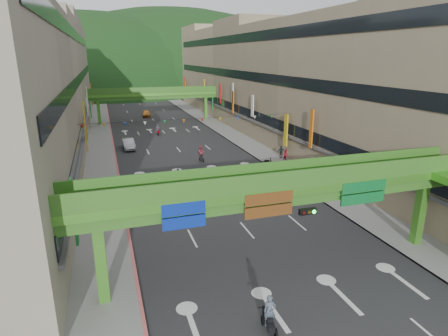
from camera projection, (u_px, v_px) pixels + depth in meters
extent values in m
plane|color=black|center=(332.00, 331.00, 19.09)|extent=(320.00, 320.00, 0.00)
cube|color=#28282B|center=(167.00, 136.00, 64.61)|extent=(18.00, 140.00, 0.02)
cube|color=gray|center=(100.00, 140.00, 61.36)|extent=(4.00, 140.00, 0.15)
cube|color=gray|center=(227.00, 132.00, 67.83)|extent=(4.00, 140.00, 0.15)
cube|color=#CC5959|center=(112.00, 139.00, 61.91)|extent=(0.20, 140.00, 0.18)
cube|color=gray|center=(217.00, 133.00, 67.27)|extent=(0.20, 140.00, 0.18)
cube|color=#9E937F|center=(39.00, 83.00, 56.27)|extent=(12.00, 95.00, 19.00)
cube|color=black|center=(85.00, 116.00, 59.59)|extent=(0.08, 90.25, 1.40)
cube|color=black|center=(81.00, 77.00, 57.85)|extent=(0.08, 90.25, 1.40)
cube|color=black|center=(77.00, 36.00, 56.10)|extent=(0.08, 90.25, 1.40)
cube|color=gray|center=(270.00, 78.00, 67.45)|extent=(12.00, 95.00, 19.00)
cube|color=black|center=(238.00, 109.00, 67.21)|extent=(0.08, 90.25, 1.40)
cube|color=black|center=(238.00, 74.00, 65.47)|extent=(0.08, 90.25, 1.40)
cube|color=black|center=(239.00, 38.00, 63.72)|extent=(0.08, 90.25, 1.40)
cube|color=#4C9E2D|center=(284.00, 187.00, 22.88)|extent=(28.00, 2.20, 0.50)
cube|color=#387223|center=(284.00, 196.00, 23.05)|extent=(28.00, 1.76, 0.70)
cube|color=#4C9E2D|center=(101.00, 265.00, 20.62)|extent=(0.60, 0.60, 4.80)
cube|color=#4C9E2D|center=(419.00, 215.00, 27.09)|extent=(0.60, 0.60, 4.80)
cube|color=#387223|center=(293.00, 180.00, 21.70)|extent=(28.00, 0.12, 1.10)
cube|color=#387223|center=(277.00, 170.00, 23.60)|extent=(28.00, 0.12, 1.10)
cube|color=navy|center=(184.00, 216.00, 20.16)|extent=(2.40, 0.12, 1.50)
cube|color=#593314|center=(269.00, 205.00, 21.63)|extent=(3.00, 0.12, 1.50)
cube|color=#0C5926|center=(363.00, 193.00, 23.54)|extent=(3.20, 0.12, 1.50)
cube|color=black|center=(308.00, 211.00, 22.42)|extent=(1.10, 0.28, 0.35)
cube|color=#4C9E2D|center=(154.00, 94.00, 76.61)|extent=(28.00, 2.20, 0.50)
cube|color=#387223|center=(154.00, 97.00, 76.78)|extent=(28.00, 1.76, 0.70)
cube|color=#4C9E2D|center=(99.00, 113.00, 74.34)|extent=(0.60, 0.60, 4.80)
cube|color=#4C9E2D|center=(206.00, 108.00, 80.82)|extent=(0.60, 0.60, 4.80)
cube|color=#387223|center=(154.00, 91.00, 75.43)|extent=(28.00, 0.12, 1.10)
cube|color=#387223|center=(153.00, 90.00, 77.32)|extent=(28.00, 0.12, 1.10)
ellipsoid|color=#1C4419|center=(89.00, 88.00, 160.37)|extent=(168.00, 140.00, 112.00)
ellipsoid|color=#1C4419|center=(173.00, 82.00, 190.35)|extent=(208.00, 176.00, 128.00)
cylinder|color=black|center=(193.00, 119.00, 44.60)|extent=(26.00, 0.03, 0.03)
cone|color=red|center=(82.00, 127.00, 41.00)|extent=(0.36, 0.36, 0.40)
cone|color=gold|center=(104.00, 125.00, 41.67)|extent=(0.36, 0.36, 0.40)
cone|color=#193FB2|center=(125.00, 124.00, 42.34)|extent=(0.36, 0.36, 0.40)
cone|color=silver|center=(145.00, 123.00, 43.01)|extent=(0.36, 0.36, 0.40)
cone|color=#198C33|center=(165.00, 122.00, 43.67)|extent=(0.36, 0.36, 0.40)
cone|color=orange|center=(184.00, 121.00, 44.34)|extent=(0.36, 0.36, 0.40)
cone|color=red|center=(202.00, 120.00, 45.01)|extent=(0.36, 0.36, 0.40)
cone|color=gold|center=(220.00, 119.00, 45.68)|extent=(0.36, 0.36, 0.40)
cone|color=#193FB2|center=(238.00, 118.00, 46.35)|extent=(0.36, 0.36, 0.40)
cone|color=silver|center=(255.00, 117.00, 47.02)|extent=(0.36, 0.36, 0.40)
cone|color=#198C33|center=(271.00, 117.00, 47.69)|extent=(0.36, 0.36, 0.40)
cone|color=orange|center=(287.00, 116.00, 48.35)|extent=(0.36, 0.36, 0.40)
cube|color=black|center=(269.00, 322.00, 18.93)|extent=(0.64, 1.35, 0.35)
cube|color=black|center=(269.00, 318.00, 18.86)|extent=(0.42, 0.60, 0.18)
cube|color=black|center=(263.00, 307.00, 19.24)|extent=(0.55, 0.18, 0.06)
cylinder|color=black|center=(263.00, 320.00, 19.47)|extent=(0.21, 0.51, 0.50)
cylinder|color=black|center=(276.00, 333.00, 18.57)|extent=(0.21, 0.51, 0.50)
imported|color=#434E5D|center=(270.00, 311.00, 18.74)|extent=(0.70, 0.54, 1.70)
cube|color=black|center=(202.00, 157.00, 49.32)|extent=(0.64, 1.35, 0.35)
cube|color=black|center=(201.00, 155.00, 49.25)|extent=(0.42, 0.60, 0.18)
cube|color=black|center=(199.00, 153.00, 49.63)|extent=(0.55, 0.19, 0.06)
cylinder|color=black|center=(200.00, 158.00, 49.86)|extent=(0.21, 0.51, 0.50)
cylinder|color=black|center=(204.00, 160.00, 48.96)|extent=(0.21, 0.51, 0.50)
imported|color=maroon|center=(201.00, 152.00, 49.13)|extent=(0.96, 0.82, 1.72)
cube|color=gray|center=(178.00, 184.00, 39.20)|extent=(0.56, 1.34, 0.35)
cube|color=gray|center=(178.00, 181.00, 39.13)|extent=(0.39, 0.59, 0.18)
cube|color=gray|center=(176.00, 178.00, 39.53)|extent=(0.55, 0.15, 0.06)
cylinder|color=black|center=(176.00, 185.00, 39.76)|extent=(0.18, 0.51, 0.50)
cylinder|color=black|center=(180.00, 188.00, 38.83)|extent=(0.18, 0.51, 0.50)
imported|color=#252F38|center=(178.00, 177.00, 38.99)|extent=(1.15, 0.63, 1.86)
cube|color=#73000D|center=(158.00, 132.00, 65.67)|extent=(0.49, 1.33, 0.35)
cube|color=#73000D|center=(158.00, 130.00, 65.60)|extent=(0.36, 0.58, 0.18)
cube|color=#73000D|center=(158.00, 128.00, 66.04)|extent=(0.55, 0.12, 0.06)
cylinder|color=black|center=(158.00, 133.00, 66.28)|extent=(0.15, 0.51, 0.50)
cylinder|color=black|center=(158.00, 134.00, 65.24)|extent=(0.15, 0.51, 0.50)
imported|color=#393C41|center=(158.00, 128.00, 65.50)|extent=(0.84, 0.59, 1.61)
cube|color=black|center=(313.00, 192.00, 36.83)|extent=(1.34, 0.52, 0.35)
cube|color=black|center=(313.00, 190.00, 36.76)|extent=(0.59, 0.37, 0.18)
cube|color=black|center=(317.00, 186.00, 36.91)|extent=(0.13, 0.55, 0.06)
cylinder|color=black|center=(317.00, 194.00, 37.15)|extent=(0.51, 0.17, 0.50)
cylinder|color=black|center=(308.00, 196.00, 36.69)|extent=(0.51, 0.17, 0.50)
cube|color=black|center=(301.00, 185.00, 38.83)|extent=(1.34, 0.52, 0.35)
cube|color=black|center=(302.00, 183.00, 38.76)|extent=(0.59, 0.37, 0.18)
cube|color=black|center=(306.00, 180.00, 38.92)|extent=(0.13, 0.55, 0.06)
cylinder|color=black|center=(306.00, 187.00, 39.15)|extent=(0.51, 0.17, 0.50)
cylinder|color=black|center=(297.00, 188.00, 38.69)|extent=(0.51, 0.17, 0.50)
cube|color=black|center=(292.00, 179.00, 40.84)|extent=(1.34, 0.52, 0.35)
cube|color=black|center=(292.00, 176.00, 40.77)|extent=(0.59, 0.37, 0.18)
cube|color=black|center=(296.00, 173.00, 40.92)|extent=(0.13, 0.55, 0.06)
cylinder|color=black|center=(295.00, 180.00, 41.15)|extent=(0.51, 0.17, 0.50)
cylinder|color=black|center=(287.00, 182.00, 40.70)|extent=(0.51, 0.17, 0.50)
cube|color=black|center=(282.00, 173.00, 42.84)|extent=(1.34, 0.52, 0.35)
cube|color=black|center=(283.00, 171.00, 42.77)|extent=(0.59, 0.37, 0.18)
cube|color=black|center=(287.00, 168.00, 42.92)|extent=(0.13, 0.55, 0.06)
cylinder|color=black|center=(286.00, 175.00, 43.16)|extent=(0.51, 0.17, 0.50)
cylinder|color=black|center=(278.00, 176.00, 42.70)|extent=(0.51, 0.17, 0.50)
cube|color=black|center=(274.00, 167.00, 44.84)|extent=(1.34, 0.52, 0.35)
cube|color=black|center=(274.00, 165.00, 44.77)|extent=(0.59, 0.37, 0.18)
cube|color=black|center=(278.00, 163.00, 44.93)|extent=(0.13, 0.55, 0.06)
cylinder|color=black|center=(278.00, 169.00, 45.16)|extent=(0.51, 0.17, 0.50)
cylinder|color=black|center=(270.00, 170.00, 44.70)|extent=(0.51, 0.17, 0.50)
cube|color=black|center=(267.00, 163.00, 46.85)|extent=(1.34, 0.52, 0.35)
cube|color=black|center=(267.00, 161.00, 46.78)|extent=(0.59, 0.37, 0.18)
cube|color=black|center=(271.00, 158.00, 46.93)|extent=(0.13, 0.55, 0.06)
cylinder|color=black|center=(270.00, 164.00, 47.16)|extent=(0.51, 0.17, 0.50)
cylinder|color=black|center=(263.00, 165.00, 46.71)|extent=(0.51, 0.17, 0.50)
imported|color=#B1B2B8|center=(128.00, 144.00, 55.70)|extent=(1.83, 4.75, 1.54)
imported|color=#F49A39|center=(146.00, 113.00, 85.00)|extent=(2.17, 4.48, 1.47)
imported|color=#B01027|center=(286.00, 156.00, 49.12)|extent=(0.87, 0.76, 1.54)
imported|color=black|center=(281.00, 153.00, 50.41)|extent=(1.01, 0.51, 1.65)
imported|color=#384C60|center=(358.00, 193.00, 35.47)|extent=(0.99, 0.77, 1.88)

